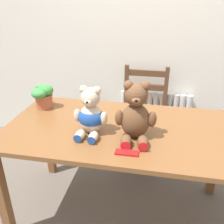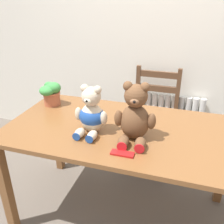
{
  "view_description": "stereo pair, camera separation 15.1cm",
  "coord_description": "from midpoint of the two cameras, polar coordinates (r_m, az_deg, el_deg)",
  "views": [
    {
      "loc": [
        0.21,
        -1.02,
        1.57
      ],
      "look_at": [
        -0.05,
        0.32,
        0.92
      ],
      "focal_mm": 40.0,
      "sensor_mm": 36.0,
      "label": 1
    },
    {
      "loc": [
        0.36,
        -0.98,
        1.57
      ],
      "look_at": [
        -0.05,
        0.32,
        0.92
      ],
      "focal_mm": 40.0,
      "sensor_mm": 36.0,
      "label": 2
    }
  ],
  "objects": [
    {
      "name": "radiator",
      "position": [
        2.76,
        8.05,
        -2.45
      ],
      "size": [
        0.75,
        0.1,
        0.63
      ],
      "color": "silver",
      "rests_on": "ground_plane"
    },
    {
      "name": "teddy_bear_right",
      "position": [
        1.47,
        2.49,
        -0.71
      ],
      "size": [
        0.25,
        0.26,
        0.36
      ],
      "rotation": [
        0.0,
        0.0,
        3.23
      ],
      "color": "brown",
      "rests_on": "dining_table"
    },
    {
      "name": "wooden_chair_behind",
      "position": [
        2.5,
        5.48,
        -0.98
      ],
      "size": [
        0.44,
        0.45,
        0.93
      ],
      "rotation": [
        0.0,
        0.0,
        3.14
      ],
      "color": "brown",
      "rests_on": "ground_plane"
    },
    {
      "name": "wall_back",
      "position": [
        2.54,
        4.8,
        19.47
      ],
      "size": [
        8.0,
        0.04,
        2.6
      ],
      "primitive_type": "cube",
      "color": "silver",
      "rests_on": "ground_plane"
    },
    {
      "name": "potted_plant",
      "position": [
        1.99,
        -17.6,
        3.59
      ],
      "size": [
        0.16,
        0.16,
        0.19
      ],
      "color": "#B25B3D",
      "rests_on": "dining_table"
    },
    {
      "name": "teddy_bear_left",
      "position": [
        1.55,
        -7.64,
        -0.76
      ],
      "size": [
        0.22,
        0.23,
        0.31
      ],
      "rotation": [
        0.0,
        0.0,
        3.09
      ],
      "color": "beige",
      "rests_on": "dining_table"
    },
    {
      "name": "chocolate_bar",
      "position": [
        1.4,
        0.25,
        -9.39
      ],
      "size": [
        0.13,
        0.05,
        0.01
      ],
      "primitive_type": "cube",
      "rotation": [
        0.0,
        0.0,
        0.01
      ],
      "color": "red",
      "rests_on": "dining_table"
    },
    {
      "name": "dining_table",
      "position": [
        1.7,
        -0.3,
        -6.48
      ],
      "size": [
        1.55,
        0.83,
        0.76
      ],
      "color": "brown",
      "rests_on": "ground_plane"
    }
  ]
}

